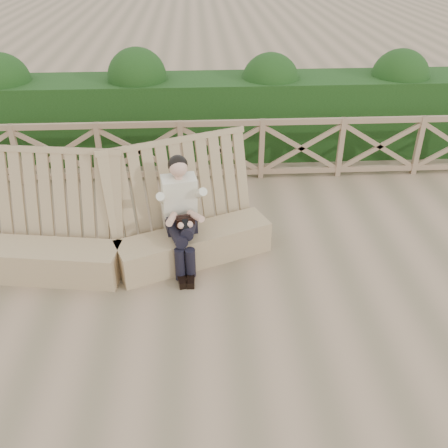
{
  "coord_description": "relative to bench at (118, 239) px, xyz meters",
  "views": [
    {
      "loc": [
        -0.43,
        -4.73,
        4.03
      ],
      "look_at": [
        -0.13,
        0.4,
        0.9
      ],
      "focal_mm": 40.0,
      "sensor_mm": 36.0,
      "label": 1
    }
  ],
  "objects": [
    {
      "name": "ground",
      "position": [
        1.52,
        -0.92,
        -0.4
      ],
      "size": [
        60.0,
        60.0,
        0.0
      ],
      "primitive_type": "plane",
      "color": "brown",
      "rests_on": "ground"
    },
    {
      "name": "bench",
      "position": [
        0.0,
        0.0,
        0.0
      ],
      "size": [
        4.17,
        1.5,
        1.59
      ],
      "rotation": [
        0.0,
        0.0,
        0.1
      ],
      "color": "#9A7C58",
      "rests_on": "ground"
    },
    {
      "name": "woman",
      "position": [
        0.86,
        0.01,
        0.41
      ],
      "size": [
        0.5,
        0.98,
        1.53
      ],
      "rotation": [
        0.0,
        0.0,
        0.18
      ],
      "color": "black",
      "rests_on": "ground"
    },
    {
      "name": "guardrail",
      "position": [
        1.52,
        2.58,
        0.16
      ],
      "size": [
        10.1,
        0.09,
        1.1
      ],
      "color": "#80654A",
      "rests_on": "ground"
    },
    {
      "name": "hedge",
      "position": [
        1.52,
        3.78,
        0.35
      ],
      "size": [
        12.0,
        1.2,
        1.5
      ],
      "primitive_type": "cube",
      "color": "black",
      "rests_on": "ground"
    }
  ]
}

